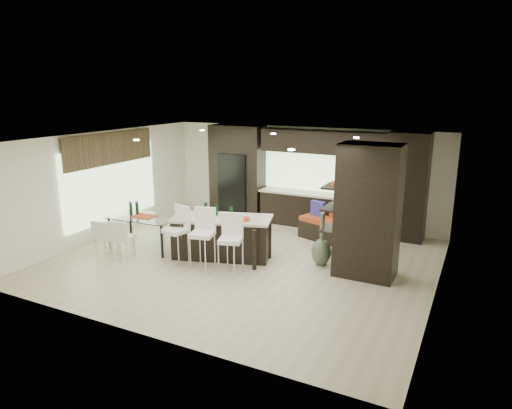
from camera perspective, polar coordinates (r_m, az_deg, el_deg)
The scene contains 22 objects.
ground at distance 10.26m, azimuth -1.52°, elevation -6.98°, with size 8.00×8.00×0.00m, color #C0B693.
back_wall at distance 12.96m, azimuth 5.78°, elevation 3.69°, with size 8.00×0.02×2.70m, color white.
left_wall at distance 12.21m, azimuth -18.35°, elevation 2.37°, with size 0.02×7.00×2.70m, color white.
right_wall at distance 8.76m, azimuth 22.19°, elevation -2.51°, with size 0.02×7.00×2.70m, color white.
ceiling at distance 9.61m, azimuth -1.62°, elevation 8.19°, with size 8.00×7.00×0.02m, color white.
window_left at distance 12.33m, azimuth -17.57°, elevation 2.54°, with size 0.04×3.20×1.90m, color #B2D199.
window_back at distance 12.69m, azimuth 8.27°, elevation 4.31°, with size 3.40×0.04×1.20m, color #B2D199.
stone_accent at distance 12.16m, azimuth -17.79°, elevation 6.68°, with size 0.08×3.00×0.80m, color brown.
ceiling_spots at distance 9.83m, azimuth -0.93°, elevation 8.22°, with size 4.00×3.00×0.02m, color white.
back_cabinetry at distance 12.49m, azimuth 7.38°, elevation 3.24°, with size 6.80×0.68×2.70m, color black.
refrigerator at distance 13.49m, azimuth -2.40°, elevation 2.44°, with size 0.90×0.68×1.90m, color black.
partition_column at distance 9.33m, azimuth 13.85°, elevation -0.86°, with size 1.20×0.80×2.70m, color black.
kitchen_island at distance 10.36m, azimuth -4.25°, elevation -4.08°, with size 2.21×0.95×0.92m, color black.
stool_left at distance 10.08m, azimuth -9.93°, elevation -4.49°, with size 0.45×0.45×1.02m, color white.
stool_mid at distance 9.70m, azimuth -6.71°, elevation -5.05°, with size 0.46×0.46×1.05m, color white.
stool_right at distance 9.37m, azimuth -3.19°, elevation -5.78°, with size 0.45×0.45×1.02m, color white.
bench at distance 11.58m, azimuth 8.89°, elevation -3.17°, with size 1.45×0.56×0.56m, color black.
floor_vase at distance 9.91m, azimuth 8.23°, elevation -4.32°, with size 0.43×0.43×1.17m, color #4D5D42, non-canonical shape.
dining_table at distance 11.19m, azimuth -13.67°, elevation -3.42°, with size 1.64×0.92×0.79m, color white.
chair_near at distance 10.63m, azimuth -16.36°, elevation -4.35°, with size 0.46×0.46×0.86m, color white.
chair_far at distance 11.00m, azimuth -18.24°, elevation -4.07°, with size 0.42×0.42×0.78m, color white.
chair_end at distance 10.50m, azimuth -8.93°, elevation -4.14°, with size 0.47×0.47×0.86m, color white.
Camera 1 is at (4.53, -8.41, 3.73)m, focal length 32.00 mm.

